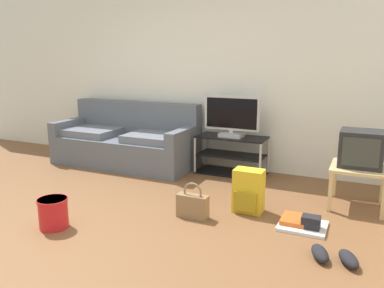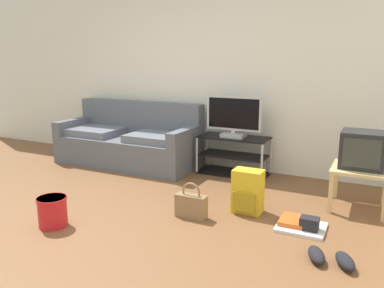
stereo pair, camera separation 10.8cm
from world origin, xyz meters
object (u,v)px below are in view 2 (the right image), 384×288
at_px(flat_tv, 234,117).
at_px(crt_tv, 363,150).
at_px(tv_stand, 233,155).
at_px(couch, 130,142).
at_px(handbag, 191,205).
at_px(backpack, 248,192).
at_px(cleaning_bucket, 52,211).
at_px(floor_tray, 301,225).
at_px(sneakers_pair, 330,258).
at_px(side_table, 360,174).

bearing_deg(flat_tv, crt_tv, -19.24).
bearing_deg(tv_stand, couch, -173.47).
distance_m(crt_tv, handbag, 1.80).
bearing_deg(backpack, tv_stand, 134.21).
bearing_deg(cleaning_bucket, floor_tray, 24.79).
bearing_deg(cleaning_bucket, handbag, 35.19).
height_order(crt_tv, backpack, crt_tv).
height_order(couch, sneakers_pair, couch).
xyz_separation_m(flat_tv, crt_tv, (1.57, -0.55, -0.15)).
xyz_separation_m(tv_stand, side_table, (1.57, -0.59, 0.12)).
height_order(tv_stand, cleaning_bucket, tv_stand).
height_order(flat_tv, sneakers_pair, flat_tv).
distance_m(backpack, sneakers_pair, 1.12).
distance_m(couch, sneakers_pair, 3.45).
relative_size(cleaning_bucket, floor_tray, 0.65).
bearing_deg(sneakers_pair, cleaning_bucket, -169.65).
height_order(tv_stand, crt_tv, crt_tv).
distance_m(side_table, crt_tv, 0.25).
bearing_deg(cleaning_bucket, crt_tv, 34.71).
xyz_separation_m(couch, side_table, (3.11, -0.41, 0.05)).
bearing_deg(sneakers_pair, backpack, 142.47).
relative_size(backpack, floor_tray, 1.04).
relative_size(crt_tv, cleaning_bucket, 1.50).
xyz_separation_m(backpack, handbag, (-0.45, -0.37, -0.09)).
height_order(side_table, floor_tray, side_table).
bearing_deg(crt_tv, sneakers_pair, -94.72).
height_order(backpack, cleaning_bucket, backpack).
bearing_deg(handbag, flat_tv, 95.39).
relative_size(tv_stand, crt_tv, 2.21).
bearing_deg(floor_tray, crt_tv, 61.07).
xyz_separation_m(cleaning_bucket, floor_tray, (2.05, 0.95, -0.11)).
bearing_deg(couch, flat_tv, 5.71).
height_order(crt_tv, handbag, crt_tv).
xyz_separation_m(cleaning_bucket, sneakers_pair, (2.37, 0.43, -0.10)).
bearing_deg(backpack, cleaning_bucket, -125.82).
xyz_separation_m(tv_stand, crt_tv, (1.57, -0.57, 0.37)).
bearing_deg(cleaning_bucket, couch, 106.77).
xyz_separation_m(tv_stand, sneakers_pair, (1.46, -1.85, -0.21)).
bearing_deg(backpack, sneakers_pair, -19.84).
distance_m(handbag, sneakers_pair, 1.36).
bearing_deg(couch, side_table, -7.51).
bearing_deg(flat_tv, cleaning_bucket, -111.80).
relative_size(crt_tv, handbag, 1.18).
distance_m(couch, cleaning_bucket, 2.21).
distance_m(side_table, handbag, 1.74).
height_order(tv_stand, sneakers_pair, tv_stand).
distance_m(couch, floor_tray, 2.94).
bearing_deg(sneakers_pair, tv_stand, 128.33).
xyz_separation_m(tv_stand, flat_tv, (-0.00, -0.02, 0.52)).
xyz_separation_m(tv_stand, handbag, (0.14, -1.55, -0.13)).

